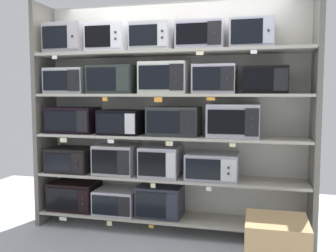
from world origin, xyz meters
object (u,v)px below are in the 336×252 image
(microwave_3, at_px, (72,159))
(microwave_20, at_px, (252,34))
(microwave_13, at_px, (164,78))
(microwave_16, at_px, (68,39))
(microwave_17, at_px, (109,39))
(microwave_8, at_px, (122,122))
(microwave_2, at_px, (160,201))
(microwave_1, at_px, (117,200))
(microwave_5, at_px, (161,161))
(microwave_12, at_px, (114,80))
(microwave_18, at_px, (153,38))
(shipping_carton, at_px, (276,249))
(microwave_4, at_px, (117,159))
(microwave_6, at_px, (212,166))
(microwave_7, at_px, (73,120))
(microwave_10, at_px, (234,121))
(microwave_19, at_px, (201,36))
(microwave_0, at_px, (75,195))
(microwave_9, at_px, (174,121))
(microwave_14, at_px, (215,79))
(microwave_11, at_px, (69,81))
(microwave_15, at_px, (265,80))

(microwave_3, xyz_separation_m, microwave_20, (2.00, -0.00, 1.34))
(microwave_13, xyz_separation_m, microwave_16, (-1.13, 0.00, 0.45))
(microwave_16, bearing_deg, microwave_17, -0.01)
(microwave_8, bearing_deg, microwave_2, -0.01)
(microwave_13, xyz_separation_m, microwave_20, (0.90, -0.00, 0.42))
(microwave_17, bearing_deg, microwave_1, -0.22)
(microwave_5, bearing_deg, microwave_12, -179.99)
(microwave_1, distance_m, microwave_18, 1.84)
(microwave_12, distance_m, microwave_16, 0.72)
(microwave_1, bearing_deg, shipping_carton, -24.65)
(microwave_4, xyz_separation_m, microwave_6, (1.07, 0.00, -0.03))
(microwave_5, height_order, microwave_18, microwave_18)
(microwave_6, height_order, microwave_13, microwave_13)
(microwave_7, height_order, microwave_13, microwave_13)
(microwave_7, relative_size, microwave_10, 1.04)
(microwave_4, distance_m, microwave_13, 1.05)
(microwave_2, height_order, microwave_12, microwave_12)
(microwave_18, height_order, microwave_20, microwave_18)
(microwave_13, xyz_separation_m, microwave_19, (0.39, 0.00, 0.42))
(microwave_17, bearing_deg, microwave_18, 0.01)
(microwave_10, distance_m, microwave_19, 0.93)
(microwave_0, distance_m, microwave_13, 1.73)
(microwave_9, distance_m, microwave_20, 1.19)
(microwave_3, bearing_deg, microwave_0, -1.07)
(microwave_3, bearing_deg, microwave_14, -0.01)
(microwave_6, relative_size, microwave_8, 1.19)
(microwave_14, bearing_deg, microwave_7, 179.99)
(microwave_3, xyz_separation_m, microwave_5, (1.07, -0.00, 0.03))
(microwave_7, distance_m, microwave_11, 0.44)
(microwave_16, xyz_separation_m, microwave_19, (1.51, -0.00, -0.02))
(microwave_2, height_order, microwave_4, microwave_4)
(microwave_18, relative_size, shipping_carton, 0.86)
(microwave_1, height_order, microwave_15, microwave_15)
(microwave_7, bearing_deg, microwave_6, -0.00)
(microwave_7, height_order, microwave_16, microwave_16)
(microwave_20, bearing_deg, microwave_14, 179.98)
(microwave_4, distance_m, microwave_18, 1.39)
(microwave_17, bearing_deg, microwave_15, 0.00)
(microwave_5, relative_size, microwave_14, 0.98)
(microwave_19, bearing_deg, microwave_11, -180.00)
(microwave_10, distance_m, microwave_18, 1.22)
(microwave_17, bearing_deg, microwave_11, -179.99)
(microwave_16, bearing_deg, microwave_15, 0.00)
(microwave_13, height_order, microwave_19, microwave_19)
(microwave_15, bearing_deg, microwave_2, -179.98)
(microwave_18, bearing_deg, microwave_9, -0.03)
(microwave_0, height_order, microwave_1, microwave_0)
(microwave_0, height_order, microwave_8, microwave_8)
(microwave_2, relative_size, microwave_17, 1.12)
(microwave_1, height_order, microwave_6, microwave_6)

